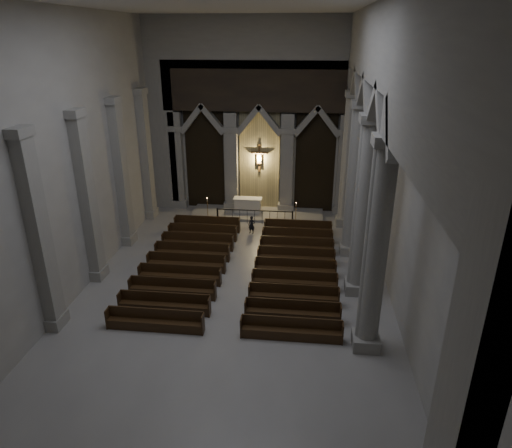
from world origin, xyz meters
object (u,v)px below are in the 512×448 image
at_px(altar, 248,205).
at_px(candle_stand_left, 208,213).
at_px(altar_rail, 255,215).
at_px(candle_stand_right, 296,216).
at_px(pews, 240,268).
at_px(worshipper, 252,225).

distance_m(altar, candle_stand_left, 2.69).
relative_size(altar, candle_stand_left, 1.30).
distance_m(altar_rail, candle_stand_left, 3.13).
bearing_deg(altar, candle_stand_right, -18.24).
distance_m(pews, worshipper, 4.89).
bearing_deg(altar_rail, candle_stand_right, 13.91).
distance_m(altar, altar_rail, 1.78).
height_order(altar, candle_stand_right, candle_stand_right).
height_order(candle_stand_left, candle_stand_right, candle_stand_left).
distance_m(candle_stand_left, worshipper, 3.67).
distance_m(altar, pews, 8.05).
xyz_separation_m(altar, pews, (0.64, -8.02, -0.34)).
distance_m(candle_stand_right, worshipper, 3.29).
distance_m(candle_stand_left, candle_stand_right, 5.59).
bearing_deg(altar, candle_stand_left, -155.44).
height_order(pews, worshipper, worshipper).
height_order(altar_rail, candle_stand_left, candle_stand_left).
height_order(altar, candle_stand_left, candle_stand_left).
height_order(candle_stand_right, pews, candle_stand_right).
bearing_deg(worshipper, pews, -75.88).
relative_size(altar_rail, worshipper, 4.45).
height_order(altar, worshipper, altar).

